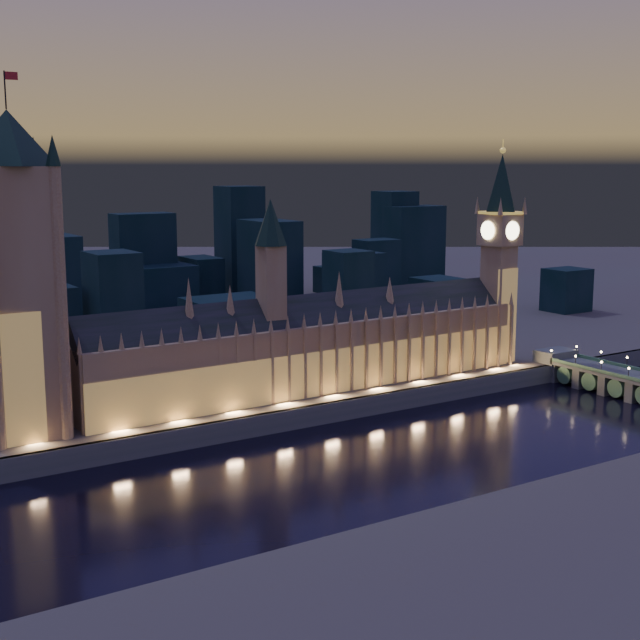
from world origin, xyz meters
TOP-DOWN VIEW (x-y plane):
  - ground_plane at (0.00, 0.00)m, footprint 2000.00×2000.00m
  - north_bank at (0.00, 520.00)m, footprint 2000.00×960.00m
  - embankment_wall at (0.00, 41.00)m, footprint 2000.00×2.50m
  - palace_of_westminster at (5.90, 61.74)m, footprint 202.00×24.37m
  - victoria_tower at (-110.00, 61.92)m, footprint 31.68×31.68m
  - elizabeth_tower at (108.00, 61.92)m, footprint 18.00×18.00m
  - city_backdrop at (37.97, 246.89)m, footprint 453.29×215.63m

SIDE VIEW (x-z plane):
  - ground_plane at x=0.00m, z-range 0.00..0.00m
  - north_bank at x=0.00m, z-range 0.00..8.00m
  - embankment_wall at x=0.00m, z-range 0.00..8.00m
  - palace_of_westminster at x=5.90m, z-range -12.63..65.37m
  - city_backdrop at x=37.97m, z-range -6.86..69.92m
  - elizabeth_tower at x=108.00m, z-range 13.73..116.05m
  - victoria_tower at x=-110.00m, z-range 7.53..127.89m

